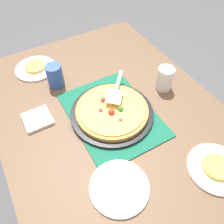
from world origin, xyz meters
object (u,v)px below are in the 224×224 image
Objects in this scene: napkin_stack at (38,119)px; plate_near_left at (35,68)px; pizza_pan at (112,113)px; cup_far at (55,76)px; plate_side at (119,187)px; cup_corner at (165,79)px; served_slice_left at (35,67)px; served_slice_right at (217,167)px; plate_far_right at (216,168)px; pizza_server at (116,89)px; pizza at (112,110)px.

plate_near_left is at bearing 164.39° from napkin_stack.
cup_far reaches higher than pizza_pan.
plate_side is 0.58m from cup_corner.
plate_near_left is 1.00× the size of plate_side.
served_slice_left is 0.92× the size of napkin_stack.
served_slice_left is (0.00, -0.00, 0.01)m from plate_near_left.
served_slice_right is (0.93, 0.42, 0.00)m from served_slice_left.
served_slice_right is at bearing 0.00° from plate_far_right.
pizza_server is 0.38m from napkin_stack.
pizza_pan is 0.48m from plate_far_right.
cup_far is at bearing -154.05° from plate_far_right.
napkin_stack is (-0.45, -0.16, 0.00)m from plate_side.
plate_side is (-0.12, -0.36, 0.00)m from plate_far_right.
plate_far_right is at bearing 72.10° from plate_side.
served_slice_left is at bearing -147.05° from pizza_server.
cup_far and cup_corner have the same top height.
pizza_server reaches higher than served_slice_right.
cup_corner is at bearing 95.68° from pizza.
pizza is at bearing -41.07° from pizza_server.
plate_far_right and plate_side have the same top height.
plate_far_right is (0.43, 0.22, -0.01)m from pizza_pan.
napkin_stack is (-0.57, -0.52, -0.01)m from served_slice_right.
served_slice_left reaches higher than napkin_stack.
napkin_stack is at bearing -114.12° from pizza.
napkin_stack is (0.36, -0.10, -0.01)m from served_slice_left.
cup_corner is at bearing 167.61° from plate_far_right.
pizza_pan reaches higher than plate_side.
cup_corner is (0.46, 0.53, 0.04)m from served_slice_left.
pizza is 1.50× the size of plate_near_left.
cup_corner reaches higher than plate_side.
plate_near_left is 1.83× the size of napkin_stack.
pizza_server is at bearing 80.20° from napkin_stack.
cup_far reaches higher than plate_side.
plate_far_right is 1.09× the size of pizza_server.
pizza_pan is 0.02m from pizza.
plate_far_right is 1.02m from served_slice_left.
served_slice_right is at bearing 25.95° from cup_far.
pizza is 0.34m from napkin_stack.
pizza is 0.54m from plate_near_left.
pizza_pan is 1.73× the size of plate_side.
cup_far is at bearing 138.52° from napkin_stack.
plate_far_right is 1.83× the size of cup_corner.
cup_far is at bearing 18.54° from served_slice_left.
cup_corner is (0.46, 0.53, 0.06)m from plate_near_left.
cup_corner is 0.60× the size of pizza_server.
cup_far is 0.55m from cup_corner.
plate_near_left is 0.37m from napkin_stack.
plate_side is at bearing -53.25° from cup_corner.
pizza_server is at bearing 32.95° from served_slice_left.
pizza is 0.35m from cup_far.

